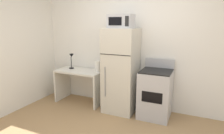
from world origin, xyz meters
The scene contains 7 objects.
wall_back_white centered at (0.00, 1.70, 1.30)m, with size 5.00×0.10×2.60m, color white.
desk centered at (-1.19, 1.35, 0.52)m, with size 1.06×0.56×0.75m.
desk_lamp centered at (-1.44, 1.40, 0.99)m, with size 0.14×0.12×0.35m.
paper_towel_roll centered at (-0.75, 1.37, 0.87)m, with size 0.11×0.11×0.24m, color white.
refrigerator centered at (-0.18, 1.32, 0.85)m, with size 0.62×0.65×1.69m.
microwave centered at (-0.18, 1.30, 1.82)m, with size 0.46×0.35×0.26m.
oven_range centered at (0.53, 1.33, 0.47)m, with size 0.58×0.61×1.10m.
Camera 1 is at (1.22, -2.21, 1.79)m, focal length 31.04 mm.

